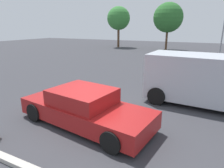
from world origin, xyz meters
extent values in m
plane|color=#38383D|center=(0.00, 0.00, 0.00)|extent=(80.00, 80.00, 0.00)
cube|color=maroon|center=(-0.15, -0.14, 0.44)|extent=(4.88, 2.39, 0.57)
cube|color=maroon|center=(-0.24, -0.13, 0.98)|extent=(2.17, 1.88, 0.50)
cube|color=slate|center=(0.68, -0.25, 0.98)|extent=(0.26, 1.50, 0.42)
cube|color=slate|center=(-1.17, -0.01, 0.98)|extent=(0.26, 1.50, 0.42)
cylinder|color=black|center=(1.59, 0.47, 0.32)|extent=(0.66, 0.30, 0.64)
cylinder|color=black|center=(1.37, -1.19, 0.32)|extent=(0.66, 0.30, 0.64)
cylinder|color=black|center=(-1.66, 0.91, 0.32)|extent=(0.66, 0.30, 0.64)
cylinder|color=black|center=(-1.88, -0.75, 0.32)|extent=(0.66, 0.30, 0.64)
cube|color=#B2B7C1|center=(3.67, 3.55, 1.16)|extent=(5.41, 2.25, 1.89)
cube|color=slate|center=(1.05, 3.67, 1.58)|extent=(0.13, 1.71, 0.75)
cylinder|color=black|center=(1.56, 2.68, 0.38)|extent=(0.77, 0.28, 0.76)
cylinder|color=black|center=(1.65, 4.60, 0.38)|extent=(0.77, 0.28, 0.76)
cylinder|color=gray|center=(4.27, 19.08, 2.90)|extent=(0.14, 0.14, 5.81)
cylinder|color=brown|center=(-2.44, 23.71, 1.45)|extent=(0.30, 0.30, 2.90)
sphere|color=#2D6B2D|center=(-2.44, 23.71, 4.41)|extent=(4.04, 4.04, 4.04)
cylinder|color=brown|center=(-10.16, 24.15, 1.56)|extent=(0.36, 0.36, 3.13)
sphere|color=#387F38|center=(-10.16, 24.15, 4.47)|extent=(3.57, 3.57, 3.57)
camera|label=1|loc=(3.39, -5.20, 3.21)|focal=31.50mm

